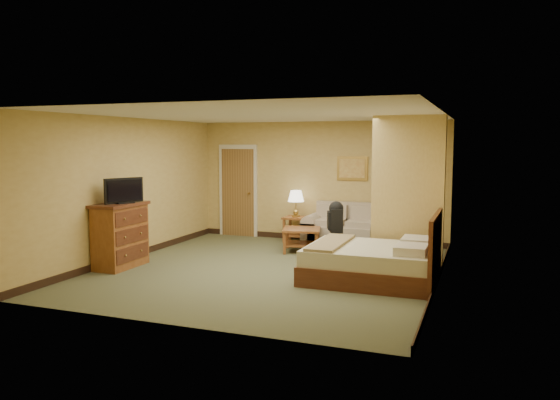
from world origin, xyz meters
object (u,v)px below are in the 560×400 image
at_px(coffee_table, 302,235).
at_px(dresser, 120,235).
at_px(bed, 375,262).
at_px(loveseat, 347,232).

xyz_separation_m(coffee_table, dresser, (-2.49, -2.40, 0.23)).
relative_size(coffee_table, dresser, 0.79).
bearing_deg(coffee_table, bed, -44.83).
distance_m(loveseat, coffee_table, 1.13).
xyz_separation_m(loveseat, bed, (1.10, -2.67, 0.01)).
bearing_deg(coffee_table, dresser, -136.08).
relative_size(coffee_table, bed, 0.44).
height_order(coffee_table, dresser, dresser).
height_order(loveseat, dresser, dresser).
xyz_separation_m(loveseat, coffee_table, (-0.70, -0.88, 0.04)).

